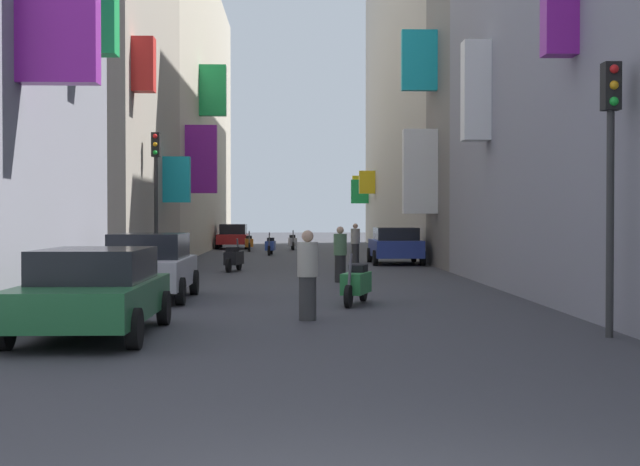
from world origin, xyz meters
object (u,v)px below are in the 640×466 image
Objects in this scene: scooter_orange at (249,243)px; scooter_silver at (293,242)px; parked_car_blue at (395,245)px; pedestrian_crossing at (308,276)px; scooter_green at (356,283)px; traffic_light_near_corner at (611,151)px; parked_car_silver at (149,265)px; pedestrian_near_left at (340,255)px; scooter_black at (234,258)px; traffic_light_far_corner at (156,180)px; parked_car_green at (93,290)px; scooter_blue at (270,246)px; pedestrian_near_right at (355,243)px; parked_car_red at (233,236)px.

scooter_orange and scooter_silver have the same top height.
pedestrian_crossing is (-3.83, -19.11, 0.05)m from parked_car_blue.
parked_car_blue reaches higher than scooter_green.
traffic_light_near_corner is at bearing -87.64° from parked_car_blue.
parked_car_silver is 2.42× the size of pedestrian_near_left.
scooter_black is 4.67m from traffic_light_far_corner.
scooter_green is 10.40m from traffic_light_far_corner.
scooter_green is 0.43× the size of traffic_light_far_corner.
parked_car_blue reaches higher than parked_car_green.
scooter_black is 18.47m from traffic_light_near_corner.
pedestrian_near_left is 0.36× the size of traffic_light_far_corner.
parked_car_silver is 2.04× the size of scooter_blue.
parked_car_green reaches higher than scooter_black.
scooter_blue is 0.99× the size of scooter_green.
pedestrian_crossing is 1.02× the size of pedestrian_near_right.
parked_car_silver is 30.23m from scooter_silver.
pedestrian_crossing reaches higher than scooter_green.
traffic_light_far_corner reaches higher than parked_car_green.
scooter_black is at bearing 55.90° from traffic_light_far_corner.
scooter_green is 17.25m from pedestrian_near_right.
traffic_light_near_corner reaches higher than parked_car_green.
traffic_light_far_corner is at bearing 123.88° from scooter_green.
pedestrian_near_right is at bearing 83.51° from pedestrian_crossing.
scooter_black is (-0.92, -13.07, -0.00)m from scooter_blue.
parked_car_blue reaches higher than scooter_silver.
pedestrian_near_right is (6.14, -16.29, 0.04)m from parked_car_red.
parked_car_red is 2.14× the size of scooter_silver.
pedestrian_near_left is at bearing 68.13° from parked_car_green.
traffic_light_near_corner is (5.04, -36.63, 2.47)m from scooter_silver.
parked_car_blue is 1.83m from pedestrian_near_right.
traffic_light_near_corner is (3.62, -5.31, 2.47)m from scooter_green.
pedestrian_near_right is at bearing -63.55° from scooter_blue.
pedestrian_near_left is at bearing 107.14° from traffic_light_near_corner.
parked_car_silver is 2.05× the size of scooter_orange.
parked_car_blue is at bearing 43.25° from traffic_light_far_corner.
pedestrian_near_left is (4.95, -27.05, 0.04)m from parked_car_red.
parked_car_blue is 9.94m from scooter_blue.
scooter_orange is 0.42× the size of traffic_light_far_corner.
pedestrian_crossing is (3.86, -36.38, 0.06)m from parked_car_red.
parked_car_silver reaches higher than parked_car_blue.
scooter_blue is (2.16, 23.37, -0.32)m from parked_car_silver.
parked_car_green is 2.67× the size of pedestrian_near_left.
traffic_light_near_corner is (2.43, -22.52, 2.13)m from pedestrian_near_right.
parked_car_silver is 10.81m from traffic_light_near_corner.
traffic_light_far_corner reaches higher than scooter_black.
scooter_orange is (1.14, -4.09, -0.30)m from parked_car_red.
parked_car_blue is at bearing 92.36° from traffic_light_near_corner.
pedestrian_crossing is 0.38× the size of traffic_light_near_corner.
parked_car_red reaches higher than scooter_silver.
parked_car_silver is at bearing -110.22° from pedestrian_near_right.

